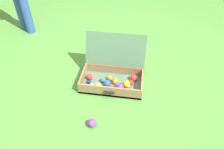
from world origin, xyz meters
TOP-DOWN VIEW (x-y plane):
  - ground_plane at (0.00, 0.00)m, footprint 16.00×16.00m
  - open_suitcase at (0.10, -0.01)m, footprint 0.67×0.53m
  - stray_ball_on_grass at (-0.00, -0.64)m, footprint 0.08×0.08m

SIDE VIEW (x-z plane):
  - ground_plane at x=0.00m, z-range 0.00..0.00m
  - stray_ball_on_grass at x=0.00m, z-range 0.00..0.08m
  - open_suitcase at x=0.10m, z-range -0.13..0.35m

